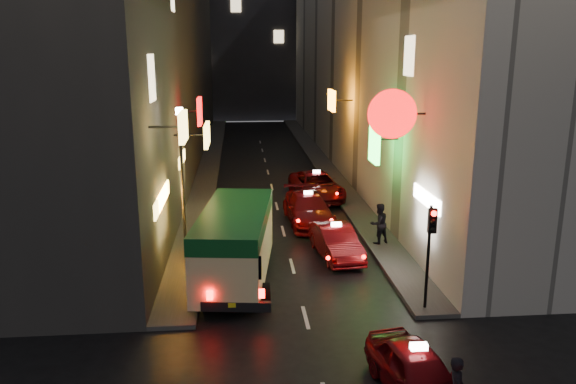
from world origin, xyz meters
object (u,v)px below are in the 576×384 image
object	(u,v)px
minibus	(235,237)
lamp_post	(182,178)
traffic_light	(431,236)
taxi_near	(417,369)

from	to	relation	value
minibus	lamp_post	xyz separation A→B (m)	(-1.96, 1.45, 1.94)
minibus	traffic_light	xyz separation A→B (m)	(6.24, -3.08, 0.91)
minibus	lamp_post	bearing A→B (deg)	143.55
traffic_light	lamp_post	bearing A→B (deg)	151.09
minibus	taxi_near	xyz separation A→B (m)	(4.48, -7.55, -1.02)
traffic_light	lamp_post	xyz separation A→B (m)	(-8.20, 4.53, 1.04)
minibus	lamp_post	distance (m)	3.12
minibus	traffic_light	distance (m)	7.01
taxi_near	traffic_light	xyz separation A→B (m)	(1.76, 4.47, 1.93)
minibus	lamp_post	world-z (taller)	lamp_post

